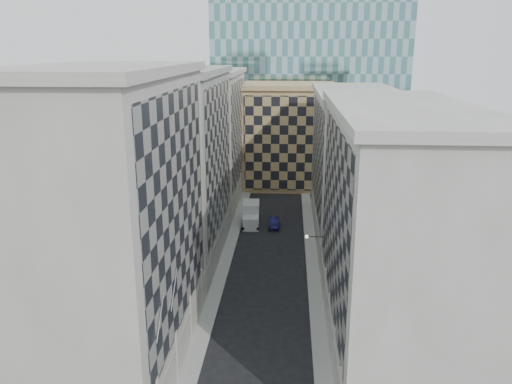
% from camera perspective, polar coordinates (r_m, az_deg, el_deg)
% --- Properties ---
extents(sidewalk_west, '(1.50, 100.00, 0.15)m').
position_cam_1_polar(sidewalk_west, '(60.07, -3.66, -8.28)').
color(sidewalk_west, gray).
rests_on(sidewalk_west, ground).
extents(sidewalk_east, '(1.50, 100.00, 0.15)m').
position_cam_1_polar(sidewalk_east, '(59.67, 6.50, -8.53)').
color(sidewalk_east, gray).
rests_on(sidewalk_east, ground).
extents(bldg_left_a, '(10.80, 22.80, 23.70)m').
position_cam_1_polar(bldg_left_a, '(39.77, -15.65, -3.58)').
color(bldg_left_a, '#A69F95').
rests_on(bldg_left_a, ground).
extents(bldg_left_b, '(10.80, 22.80, 22.70)m').
position_cam_1_polar(bldg_left_b, '(60.25, -8.81, 2.95)').
color(bldg_left_b, gray).
rests_on(bldg_left_b, ground).
extents(bldg_left_c, '(10.80, 22.80, 21.70)m').
position_cam_1_polar(bldg_left_c, '(81.52, -5.46, 6.11)').
color(bldg_left_c, '#A69F95').
rests_on(bldg_left_c, ground).
extents(bldg_right_a, '(10.80, 26.80, 20.70)m').
position_cam_1_polar(bldg_right_a, '(42.69, 15.36, -4.34)').
color(bldg_right_a, '#A6A398').
rests_on(bldg_right_a, ground).
extents(bldg_right_b, '(10.80, 28.80, 19.70)m').
position_cam_1_polar(bldg_right_b, '(68.45, 11.07, 3.14)').
color(bldg_right_b, '#A6A398').
rests_on(bldg_right_b, ground).
extents(tan_block, '(16.80, 14.80, 18.80)m').
position_cam_1_polar(tan_block, '(93.41, 3.72, 6.54)').
color(tan_block, tan).
rests_on(tan_block, ground).
extents(church_tower, '(7.20, 7.20, 51.50)m').
position_cam_1_polar(church_tower, '(106.29, 2.81, 17.18)').
color(church_tower, '#2B2521').
rests_on(church_tower, ground).
extents(flagpoles_left, '(0.10, 6.33, 2.33)m').
position_cam_1_polar(flagpoles_left, '(35.52, -10.09, -12.40)').
color(flagpoles_left, gray).
rests_on(flagpoles_left, ground).
extents(bracket_lamp, '(1.98, 0.36, 0.36)m').
position_cam_1_polar(bracket_lamp, '(51.73, 6.02, -5.09)').
color(bracket_lamp, black).
rests_on(bracket_lamp, ground).
extents(box_truck, '(2.64, 5.90, 3.18)m').
position_cam_1_polar(box_truck, '(72.88, -0.57, -2.69)').
color(box_truck, silver).
rests_on(box_truck, ground).
extents(dark_car, '(1.56, 4.22, 1.38)m').
position_cam_1_polar(dark_car, '(72.07, 2.06, -3.50)').
color(dark_car, '#10113D').
rests_on(dark_car, ground).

